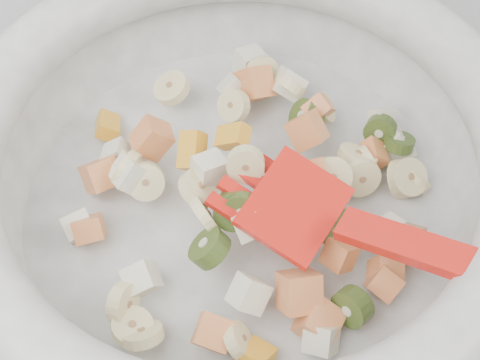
{
  "coord_description": "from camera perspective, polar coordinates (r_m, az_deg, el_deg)",
  "views": [
    {
      "loc": [
        0.09,
        1.2,
        1.34
      ],
      "look_at": [
        0.09,
        1.48,
        0.95
      ],
      "focal_mm": 55.0,
      "sensor_mm": 36.0,
      "label": 1
    }
  ],
  "objects": [
    {
      "name": "mixing_bowl",
      "position": [
        0.48,
        0.09,
        0.7
      ],
      "size": [
        0.43,
        0.38,
        0.12
      ],
      "color": "silver",
      "rests_on": "counter"
    }
  ]
}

